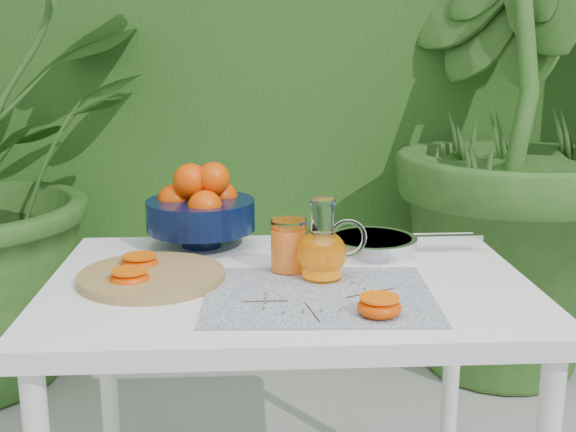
{
  "coord_description": "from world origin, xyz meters",
  "views": [
    {
      "loc": [
        0.0,
        -1.42,
        1.23
      ],
      "look_at": [
        0.09,
        0.03,
        0.88
      ],
      "focal_mm": 45.0,
      "sensor_mm": 36.0,
      "label": 1
    }
  ],
  "objects": [
    {
      "name": "cutting_board",
      "position": [
        -0.2,
        0.01,
        0.76
      ],
      "size": [
        0.37,
        0.37,
        0.02
      ],
      "primitive_type": "cylinder",
      "rotation": [
        0.0,
        0.0,
        0.24
      ],
      "color": "olive",
      "rests_on": "white_table"
    },
    {
      "name": "juice_tumbler",
      "position": [
        0.09,
        0.06,
        0.81
      ],
      "size": [
        0.09,
        0.09,
        0.11
      ],
      "color": "white",
      "rests_on": "white_table"
    },
    {
      "name": "white_table",
      "position": [
        0.09,
        0.01,
        0.67
      ],
      "size": [
        1.0,
        0.7,
        0.75
      ],
      "color": "white",
      "rests_on": "ground"
    },
    {
      "name": "placemat",
      "position": [
        0.14,
        -0.1,
        0.75
      ],
      "size": [
        0.46,
        0.36,
        0.0
      ],
      "primitive_type": "cube",
      "rotation": [
        0.0,
        0.0,
        -0.04
      ],
      "color": "#0D214D",
      "rests_on": "white_table"
    },
    {
      "name": "fruit_bowl",
      "position": [
        -0.11,
        0.28,
        0.84
      ],
      "size": [
        0.31,
        0.31,
        0.21
      ],
      "color": "black",
      "rests_on": "white_table"
    },
    {
      "name": "thyme_sprigs",
      "position": [
        0.13,
        -0.14,
        0.76
      ],
      "size": [
        0.31,
        0.2,
        0.01
      ],
      "color": "#503424",
      "rests_on": "white_table"
    },
    {
      "name": "potted_plant_right",
      "position": [
        0.96,
        1.25,
        0.96
      ],
      "size": [
        2.11,
        2.11,
        1.92
      ],
      "primitive_type": "imported",
      "rotation": [
        0.0,
        0.0,
        1.68
      ],
      "color": "#295A1F",
      "rests_on": "ground"
    },
    {
      "name": "hedge_backdrop",
      "position": [
        0.06,
        2.06,
        1.19
      ],
      "size": [
        8.0,
        1.65,
        2.5
      ],
      "color": "#1A4814",
      "rests_on": "ground"
    },
    {
      "name": "juice_pitcher",
      "position": [
        0.16,
        0.0,
        0.81
      ],
      "size": [
        0.15,
        0.11,
        0.17
      ],
      "color": "white",
      "rests_on": "white_table"
    },
    {
      "name": "saute_pan",
      "position": [
        0.29,
        0.19,
        0.77
      ],
      "size": [
        0.37,
        0.22,
        0.04
      ],
      "color": "silver",
      "rests_on": "white_table"
    },
    {
      "name": "orange_halves",
      "position": [
        -0.08,
        -0.06,
        0.77
      ],
      "size": [
        0.57,
        0.38,
        0.04
      ],
      "color": "#E14302",
      "rests_on": "white_table"
    }
  ]
}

